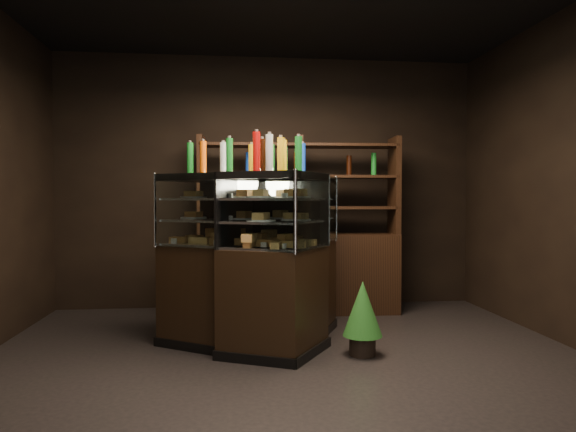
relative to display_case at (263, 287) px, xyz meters
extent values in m
plane|color=black|center=(0.18, -0.85, -0.51)|extent=(5.00, 5.00, 0.00)
cube|color=black|center=(0.18, 1.65, 0.99)|extent=(5.00, 0.02, 3.00)
cube|color=black|center=(0.18, -3.35, 0.99)|extent=(5.00, 0.02, 3.00)
cube|color=black|center=(0.18, 0.06, -0.06)|extent=(1.19, 1.52, 0.89)
cube|color=black|center=(0.18, 0.06, -0.47)|extent=(1.22, 1.57, 0.08)
cube|color=black|center=(0.18, 0.06, 0.98)|extent=(1.19, 1.52, 0.06)
cube|color=silver|center=(0.18, 0.06, 0.39)|extent=(1.12, 1.45, 0.02)
cube|color=silver|center=(0.18, 0.06, 0.60)|extent=(1.12, 1.45, 0.02)
cube|color=silver|center=(0.18, 0.06, 0.79)|extent=(1.12, 1.45, 0.02)
cube|color=white|center=(0.50, -0.09, 0.70)|extent=(0.58, 1.24, 0.63)
cylinder|color=silver|center=(0.78, 0.53, 0.70)|extent=(0.03, 0.03, 0.65)
cylinder|color=silver|center=(0.21, -0.71, 0.70)|extent=(0.03, 0.03, 0.65)
cube|color=black|center=(-0.18, -0.05, -0.06)|extent=(1.51, 1.31, 0.89)
cube|color=black|center=(-0.18, -0.05, -0.47)|extent=(1.56, 1.35, 0.08)
cube|color=black|center=(-0.18, -0.05, 0.98)|extent=(1.51, 1.31, 0.06)
cube|color=silver|center=(-0.18, -0.05, 0.39)|extent=(1.44, 1.23, 0.02)
cube|color=silver|center=(-0.18, -0.05, 0.60)|extent=(1.44, 1.23, 0.02)
cube|color=silver|center=(-0.18, -0.05, 0.79)|extent=(1.44, 1.23, 0.02)
cube|color=white|center=(-0.37, -0.35, 0.70)|extent=(1.15, 0.74, 0.63)
cylinder|color=silver|center=(0.21, -0.71, 0.70)|extent=(0.03, 0.03, 0.65)
cylinder|color=silver|center=(-0.94, 0.03, 0.70)|extent=(0.03, 0.03, 0.65)
cube|color=#D58E4C|center=(-0.03, -0.48, 0.43)|extent=(0.16, 0.20, 0.06)
cube|color=#D58E4C|center=(0.07, -0.27, 0.43)|extent=(0.16, 0.20, 0.06)
cube|color=#D58E4C|center=(0.16, -0.06, 0.43)|extent=(0.16, 0.20, 0.06)
cube|color=#D58E4C|center=(0.26, 0.14, 0.43)|extent=(0.16, 0.20, 0.06)
cube|color=#D58E4C|center=(0.36, 0.35, 0.43)|extent=(0.16, 0.20, 0.06)
cube|color=#D58E4C|center=(0.45, 0.56, 0.43)|extent=(0.16, 0.20, 0.06)
cylinder|color=white|center=(-0.03, -0.42, 0.62)|extent=(0.24, 0.24, 0.02)
cube|color=#D58E4C|center=(-0.03, -0.42, 0.65)|extent=(0.15, 0.19, 0.05)
cylinder|color=white|center=(0.18, 0.06, 0.62)|extent=(0.24, 0.24, 0.02)
cube|color=#D58E4C|center=(0.18, 0.06, 0.65)|extent=(0.15, 0.19, 0.05)
cylinder|color=white|center=(0.40, 0.53, 0.62)|extent=(0.24, 0.24, 0.02)
cube|color=#D58E4C|center=(0.40, 0.53, 0.65)|extent=(0.15, 0.19, 0.05)
cylinder|color=white|center=(-0.03, -0.42, 0.81)|extent=(0.24, 0.24, 0.02)
cube|color=#D58E4C|center=(-0.03, -0.42, 0.84)|extent=(0.15, 0.19, 0.05)
cylinder|color=white|center=(0.18, 0.06, 0.81)|extent=(0.24, 0.24, 0.02)
cube|color=#D58E4C|center=(0.18, 0.06, 0.84)|extent=(0.15, 0.19, 0.05)
cylinder|color=white|center=(0.40, 0.53, 0.81)|extent=(0.24, 0.24, 0.02)
cube|color=#D58E4C|center=(0.40, 0.53, 0.84)|extent=(0.15, 0.19, 0.05)
cube|color=#D58E4C|center=(-0.68, 0.23, 0.43)|extent=(0.20, 0.17, 0.06)
cube|color=#D58E4C|center=(-0.49, 0.11, 0.43)|extent=(0.20, 0.17, 0.06)
cube|color=#D58E4C|center=(-0.30, -0.02, 0.43)|extent=(0.20, 0.17, 0.06)
cube|color=#D58E4C|center=(-0.10, -0.14, 0.43)|extent=(0.20, 0.17, 0.06)
cube|color=#D58E4C|center=(0.09, -0.27, 0.43)|extent=(0.20, 0.17, 0.06)
cube|color=#D58E4C|center=(0.28, -0.39, 0.43)|extent=(0.20, 0.17, 0.06)
cylinder|color=white|center=(-0.62, 0.23, 0.62)|extent=(0.24, 0.24, 0.02)
cube|color=#D58E4C|center=(-0.62, 0.23, 0.65)|extent=(0.19, 0.16, 0.05)
cylinder|color=white|center=(-0.18, -0.05, 0.62)|extent=(0.24, 0.24, 0.02)
cube|color=#D58E4C|center=(-0.18, -0.05, 0.65)|extent=(0.19, 0.16, 0.05)
cylinder|color=white|center=(0.25, -0.33, 0.62)|extent=(0.24, 0.24, 0.02)
cube|color=#D58E4C|center=(0.25, -0.33, 0.65)|extent=(0.19, 0.16, 0.05)
cylinder|color=white|center=(-0.62, 0.23, 0.81)|extent=(0.24, 0.24, 0.02)
cube|color=#D58E4C|center=(-0.62, 0.23, 0.84)|extent=(0.19, 0.16, 0.05)
cylinder|color=white|center=(-0.18, -0.05, 0.81)|extent=(0.24, 0.24, 0.02)
cube|color=#D58E4C|center=(-0.18, -0.05, 0.84)|extent=(0.19, 0.16, 0.05)
cylinder|color=white|center=(0.25, -0.33, 0.81)|extent=(0.24, 0.24, 0.02)
cube|color=#D58E4C|center=(0.25, -0.33, 0.84)|extent=(0.19, 0.16, 0.05)
cylinder|color=silver|center=(-0.06, -0.46, 1.15)|extent=(0.06, 0.06, 0.28)
cylinder|color=silver|center=(-0.06, -0.46, 1.30)|extent=(0.03, 0.03, 0.02)
cylinder|color=#0F38B2|center=(0.01, -0.32, 1.15)|extent=(0.06, 0.06, 0.28)
cylinder|color=silver|center=(0.01, -0.32, 1.30)|extent=(0.03, 0.03, 0.02)
cylinder|color=black|center=(0.08, -0.17, 1.15)|extent=(0.06, 0.06, 0.28)
cylinder|color=silver|center=(0.08, -0.17, 1.30)|extent=(0.03, 0.03, 0.02)
cylinder|color=#D8590A|center=(0.15, -0.02, 1.15)|extent=(0.06, 0.06, 0.28)
cylinder|color=silver|center=(0.15, -0.02, 1.30)|extent=(0.03, 0.03, 0.02)
cylinder|color=#B20C0A|center=(0.22, 0.13, 1.15)|extent=(0.06, 0.06, 0.28)
cylinder|color=silver|center=(0.22, 0.13, 1.30)|extent=(0.03, 0.03, 0.02)
cylinder|color=yellow|center=(0.28, 0.28, 1.15)|extent=(0.06, 0.06, 0.28)
cylinder|color=silver|center=(0.28, 0.28, 1.30)|extent=(0.03, 0.03, 0.02)
cylinder|color=#147223|center=(0.35, 0.43, 1.15)|extent=(0.06, 0.06, 0.28)
cylinder|color=silver|center=(0.35, 0.43, 1.30)|extent=(0.03, 0.03, 0.02)
cylinder|color=silver|center=(0.42, 0.58, 1.15)|extent=(0.06, 0.06, 0.28)
cylinder|color=silver|center=(0.42, 0.58, 1.30)|extent=(0.03, 0.03, 0.02)
cylinder|color=silver|center=(-0.66, 0.26, 1.15)|extent=(0.06, 0.06, 0.28)
cylinder|color=silver|center=(-0.66, 0.26, 1.30)|extent=(0.03, 0.03, 0.02)
cylinder|color=#0F38B2|center=(-0.53, 0.17, 1.15)|extent=(0.06, 0.06, 0.28)
cylinder|color=silver|center=(-0.53, 0.17, 1.30)|extent=(0.03, 0.03, 0.02)
cylinder|color=black|center=(-0.39, 0.08, 1.15)|extent=(0.06, 0.06, 0.28)
cylinder|color=silver|center=(-0.39, 0.08, 1.30)|extent=(0.03, 0.03, 0.02)
cylinder|color=#D8590A|center=(-0.25, -0.01, 1.15)|extent=(0.06, 0.06, 0.28)
cylinder|color=silver|center=(-0.25, -0.01, 1.30)|extent=(0.03, 0.03, 0.02)
cylinder|color=#B20C0A|center=(-0.11, -0.10, 1.15)|extent=(0.06, 0.06, 0.28)
cylinder|color=silver|center=(-0.11, -0.10, 1.30)|extent=(0.03, 0.03, 0.02)
cylinder|color=yellow|center=(0.02, -0.18, 1.15)|extent=(0.06, 0.06, 0.28)
cylinder|color=silver|center=(0.02, -0.18, 1.30)|extent=(0.03, 0.03, 0.02)
cylinder|color=#147223|center=(0.16, -0.27, 1.15)|extent=(0.06, 0.06, 0.28)
cylinder|color=silver|center=(0.16, -0.27, 1.30)|extent=(0.03, 0.03, 0.02)
cylinder|color=silver|center=(0.30, -0.36, 1.15)|extent=(0.06, 0.06, 0.28)
cylinder|color=silver|center=(0.30, -0.36, 1.30)|extent=(0.03, 0.03, 0.02)
cylinder|color=black|center=(0.81, -0.42, -0.43)|extent=(0.22, 0.22, 0.16)
cone|color=#1A5D1E|center=(0.81, -0.42, -0.12)|extent=(0.33, 0.33, 0.46)
cone|color=#1A5D1E|center=(0.81, -0.42, 0.03)|extent=(0.26, 0.26, 0.32)
cube|color=black|center=(0.49, 1.20, -0.06)|extent=(2.27, 0.51, 0.90)
cube|color=black|center=(-0.61, 1.25, 0.94)|extent=(0.08, 0.38, 1.10)
cube|color=black|center=(0.49, 1.20, 0.94)|extent=(0.08, 0.38, 1.10)
cube|color=black|center=(1.58, 1.16, 0.94)|extent=(0.08, 0.38, 1.10)
cube|color=black|center=(0.49, 1.20, 0.69)|extent=(2.22, 0.47, 0.03)
cube|color=black|center=(0.49, 1.20, 1.04)|extent=(2.22, 0.47, 0.03)
cube|color=black|center=(0.49, 1.20, 1.39)|extent=(2.22, 0.47, 0.03)
cylinder|color=silver|center=(-0.37, 1.24, 0.82)|extent=(0.06, 0.06, 0.22)
cylinder|color=#0F38B2|center=(-0.08, 1.22, 0.82)|extent=(0.06, 0.06, 0.22)
cylinder|color=black|center=(0.20, 1.21, 0.82)|extent=(0.06, 0.06, 0.22)
cylinder|color=#D8590A|center=(0.49, 1.20, 0.82)|extent=(0.06, 0.06, 0.22)
cylinder|color=#B20C0A|center=(0.77, 1.19, 0.82)|extent=(0.06, 0.06, 0.22)
cylinder|color=yellow|center=(1.06, 1.18, 0.82)|extent=(0.06, 0.06, 0.22)
cylinder|color=#147223|center=(1.34, 1.17, 0.82)|extent=(0.06, 0.06, 0.22)
camera|label=1|loc=(-0.27, -4.56, 0.80)|focal=32.00mm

